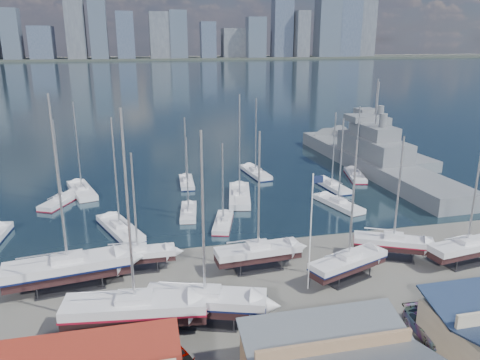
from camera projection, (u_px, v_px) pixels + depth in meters
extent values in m
plane|color=#605E59|center=(270.00, 281.00, 48.77)|extent=(1400.00, 1400.00, 0.00)
cube|color=#1B313F|center=(148.00, 75.00, 338.06)|extent=(1400.00, 600.00, 0.40)
cube|color=#2D332D|center=(139.00, 59.00, 580.28)|extent=(1400.00, 80.00, 2.20)
cube|color=#3D4756|center=(11.00, 34.00, 534.17)|extent=(19.55, 21.83, 55.97)
cube|color=#475166|center=(42.00, 43.00, 549.36)|extent=(26.03, 30.49, 37.14)
cube|color=#595E66|center=(75.00, 20.00, 539.88)|extent=(21.60, 16.58, 87.63)
cube|color=#3D4756|center=(99.00, 29.00, 549.61)|extent=(19.42, 28.42, 67.60)
cube|color=#475166|center=(125.00, 35.00, 561.09)|extent=(20.24, 23.80, 54.09)
cube|color=#595E66|center=(160.00, 35.00, 566.84)|extent=(24.62, 19.72, 54.00)
cube|color=#3D4756|center=(178.00, 34.00, 569.61)|extent=(20.75, 17.93, 55.97)
cube|color=#475166|center=(208.00, 40.00, 577.75)|extent=(18.36, 16.25, 43.03)
cube|color=#595E66|center=(233.00, 43.00, 604.23)|extent=(28.49, 22.03, 35.69)
cube|color=#3D4756|center=(256.00, 37.00, 591.19)|extent=(23.34, 17.87, 49.11)
cube|color=#475166|center=(282.00, 27.00, 609.62)|extent=(25.35, 19.79, 75.95)
cube|color=#595E66|center=(301.00, 34.00, 611.22)|extent=(17.00, 27.45, 57.67)
cube|color=#3D4756|center=(328.00, 15.00, 612.17)|extent=(29.28, 24.05, 106.04)
cube|color=#475166|center=(347.00, 28.00, 632.44)|extent=(30.82, 28.37, 74.41)
cube|color=#595E66|center=(366.00, 27.00, 640.14)|extent=(21.74, 17.03, 77.48)
cube|color=#53575F|center=(336.00, 346.00, 32.83)|extent=(12.60, 8.40, 1.27)
cube|color=#2D2D33|center=(71.00, 287.00, 47.52)|extent=(7.07, 4.01, 0.16)
cube|color=black|center=(69.00, 273.00, 47.05)|extent=(12.47, 4.65, 0.97)
cube|color=silver|center=(68.00, 264.00, 46.77)|extent=(12.54, 5.15, 0.97)
cube|color=#0B133A|center=(68.00, 268.00, 46.90)|extent=(12.67, 5.20, 0.19)
cube|color=silver|center=(67.00, 257.00, 46.56)|extent=(3.31, 2.47, 0.50)
cylinder|color=#B2B2B7|center=(58.00, 181.00, 44.26)|extent=(0.22, 0.22, 16.43)
cube|color=#2D2D33|center=(137.00, 331.00, 40.40)|extent=(6.93, 3.84, 0.16)
cube|color=black|center=(136.00, 314.00, 39.94)|extent=(12.27, 4.36, 0.96)
cube|color=silver|center=(135.00, 304.00, 39.66)|extent=(12.33, 4.85, 0.96)
cube|color=maroon|center=(135.00, 309.00, 39.79)|extent=(12.45, 4.90, 0.19)
cube|color=silver|center=(134.00, 297.00, 39.45)|extent=(3.23, 2.38, 0.50)
cylinder|color=#B2B2B7|center=(128.00, 210.00, 37.19)|extent=(0.22, 0.22, 16.20)
cube|color=#2D2D33|center=(139.00, 270.00, 51.08)|extent=(4.40, 2.06, 0.16)
cube|color=black|center=(138.00, 258.00, 50.66)|extent=(7.99, 1.99, 0.64)
cube|color=silver|center=(138.00, 252.00, 50.48)|extent=(7.99, 2.32, 0.64)
cube|color=silver|center=(137.00, 248.00, 50.32)|extent=(2.01, 1.36, 0.50)
cylinder|color=#B2B2B7|center=(134.00, 203.00, 48.84)|extent=(0.22, 0.22, 10.75)
cube|color=#2D2D33|center=(206.00, 322.00, 41.70)|extent=(6.45, 4.45, 0.16)
cube|color=black|center=(205.00, 306.00, 41.25)|extent=(10.97, 5.86, 0.86)
cube|color=silver|center=(205.00, 298.00, 41.00)|extent=(11.11, 6.28, 0.86)
cube|color=#0B133A|center=(205.00, 302.00, 41.12)|extent=(11.22, 6.35, 0.17)
cube|color=silver|center=(205.00, 291.00, 40.81)|extent=(3.12, 2.57, 0.50)
cylinder|color=#B2B2B7|center=(203.00, 216.00, 38.79)|extent=(0.22, 0.22, 14.47)
cube|color=#2D2D33|center=(258.00, 268.00, 51.39)|extent=(5.32, 2.75, 0.16)
cube|color=black|center=(258.00, 256.00, 50.96)|extent=(9.52, 2.93, 0.75)
cube|color=silver|center=(258.00, 250.00, 50.74)|extent=(9.55, 3.33, 0.75)
cube|color=silver|center=(258.00, 244.00, 50.56)|extent=(2.46, 1.75, 0.50)
cylinder|color=#B2B2B7|center=(259.00, 191.00, 48.80)|extent=(0.22, 0.22, 12.67)
cube|color=#2D2D33|center=(347.00, 279.00, 49.13)|extent=(5.50, 3.92, 0.16)
cube|color=black|center=(348.00, 266.00, 48.70)|extent=(9.29, 5.25, 0.73)
cube|color=silver|center=(349.00, 260.00, 48.49)|extent=(9.42, 5.61, 0.73)
cube|color=#0B133A|center=(348.00, 263.00, 48.59)|extent=(9.52, 5.66, 0.15)
cube|color=silver|center=(349.00, 254.00, 48.32)|extent=(2.67, 2.24, 0.50)
cylinder|color=#B2B2B7|center=(353.00, 200.00, 46.61)|extent=(0.22, 0.22, 12.30)
cube|color=#2D2D33|center=(392.00, 258.00, 53.90)|extent=(5.26, 4.06, 0.16)
cube|color=black|center=(393.00, 246.00, 53.47)|extent=(8.73, 5.66, 0.70)
cube|color=silver|center=(393.00, 240.00, 53.27)|extent=(8.89, 5.99, 0.70)
cube|color=maroon|center=(393.00, 243.00, 53.36)|extent=(8.98, 6.05, 0.14)
cube|color=silver|center=(394.00, 236.00, 53.10)|extent=(2.59, 2.26, 0.50)
cylinder|color=#B2B2B7|center=(399.00, 189.00, 51.48)|extent=(0.22, 0.22, 11.74)
cube|color=#2D2D33|center=(464.00, 263.00, 52.55)|extent=(5.31, 3.03, 0.16)
cube|color=black|center=(466.00, 251.00, 52.12)|extent=(9.36, 3.53, 0.73)
cube|color=silver|center=(467.00, 245.00, 51.91)|extent=(9.42, 3.91, 0.73)
cube|color=silver|center=(468.00, 240.00, 51.73)|extent=(2.49, 1.86, 0.50)
cylinder|color=#B2B2B7|center=(476.00, 189.00, 50.02)|extent=(0.22, 0.22, 12.33)
cube|color=black|center=(62.00, 204.00, 72.23)|extent=(5.93, 8.99, 0.72)
cube|color=silver|center=(62.00, 200.00, 72.03)|extent=(6.27, 9.16, 0.72)
cube|color=maroon|center=(62.00, 202.00, 72.12)|extent=(6.33, 9.25, 0.14)
cube|color=silver|center=(62.00, 196.00, 71.85)|extent=(2.35, 2.68, 0.50)
cylinder|color=#B2B2B7|center=(57.00, 160.00, 70.17)|extent=(0.22, 0.22, 12.13)
cube|color=black|center=(82.00, 195.00, 76.68)|extent=(5.34, 10.67, 0.83)
cube|color=silver|center=(82.00, 190.00, 76.44)|extent=(5.76, 10.79, 0.83)
cube|color=silver|center=(82.00, 186.00, 76.25)|extent=(2.42, 2.99, 0.50)
cylinder|color=#B2B2B7|center=(77.00, 146.00, 74.30)|extent=(0.22, 0.22, 14.03)
cube|color=black|center=(120.00, 234.00, 61.41)|extent=(6.11, 10.66, 0.84)
cube|color=silver|center=(120.00, 228.00, 61.17)|extent=(6.52, 10.82, 0.84)
cube|color=#0B133A|center=(120.00, 231.00, 61.28)|extent=(6.58, 10.93, 0.17)
cube|color=silver|center=(119.00, 223.00, 60.98)|extent=(2.59, 3.08, 0.50)
cylinder|color=#B2B2B7|center=(115.00, 173.00, 59.01)|extent=(0.22, 0.22, 14.14)
cube|color=black|center=(189.00, 216.00, 67.40)|extent=(3.01, 8.05, 0.63)
cube|color=silver|center=(189.00, 212.00, 67.22)|extent=(3.33, 8.10, 0.63)
cube|color=silver|center=(188.00, 208.00, 67.06)|extent=(1.59, 2.14, 0.50)
cylinder|color=#B2B2B7|center=(187.00, 174.00, 65.60)|extent=(0.22, 0.22, 10.61)
cube|color=black|center=(187.00, 186.00, 81.39)|extent=(2.38, 8.20, 0.65)
cube|color=silver|center=(187.00, 182.00, 81.20)|extent=(2.72, 8.21, 0.65)
cube|color=#0B133A|center=(187.00, 184.00, 81.29)|extent=(2.74, 8.30, 0.13)
cube|color=silver|center=(187.00, 179.00, 81.04)|extent=(1.47, 2.10, 0.50)
cylinder|color=#B2B2B7|center=(185.00, 150.00, 79.53)|extent=(0.22, 0.22, 10.94)
cube|color=black|center=(223.00, 227.00, 63.61)|extent=(4.05, 8.11, 0.63)
cube|color=silver|center=(223.00, 222.00, 63.43)|extent=(4.37, 8.20, 0.63)
cube|color=maroon|center=(223.00, 224.00, 63.51)|extent=(4.42, 8.28, 0.13)
cube|color=silver|center=(223.00, 218.00, 63.27)|extent=(1.84, 2.27, 0.50)
cylinder|color=#B2B2B7|center=(223.00, 182.00, 61.80)|extent=(0.22, 0.22, 10.66)
cube|color=black|center=(240.00, 201.00, 74.07)|extent=(5.07, 11.72, 0.91)
cube|color=silver|center=(240.00, 195.00, 73.81)|extent=(5.54, 11.82, 0.91)
cube|color=silver|center=(240.00, 191.00, 73.61)|extent=(2.48, 3.19, 0.50)
cylinder|color=#B2B2B7|center=(239.00, 145.00, 71.46)|extent=(0.22, 0.22, 15.39)
cube|color=black|center=(255.00, 176.00, 87.18)|extent=(3.56, 10.09, 0.79)
cube|color=silver|center=(255.00, 172.00, 86.95)|extent=(3.97, 10.14, 0.79)
cube|color=#0B133A|center=(255.00, 174.00, 87.06)|extent=(4.01, 10.24, 0.16)
cube|color=silver|center=(256.00, 169.00, 86.77)|extent=(1.95, 2.65, 0.50)
cylinder|color=#B2B2B7|center=(256.00, 135.00, 84.92)|extent=(0.22, 0.22, 13.33)
cube|color=black|center=(338.00, 208.00, 70.71)|extent=(4.50, 9.57, 0.75)
cube|color=silver|center=(338.00, 203.00, 70.50)|extent=(4.87, 9.67, 0.75)
cube|color=silver|center=(339.00, 200.00, 70.32)|extent=(2.10, 2.65, 0.50)
cylinder|color=#B2B2B7|center=(341.00, 161.00, 68.58)|extent=(0.22, 0.22, 12.58)
cube|color=black|center=(331.00, 189.00, 79.45)|extent=(3.09, 9.12, 0.72)
cube|color=silver|center=(332.00, 185.00, 79.25)|extent=(3.47, 9.16, 0.72)
cube|color=#0B133A|center=(332.00, 187.00, 79.34)|extent=(3.50, 9.25, 0.14)
cube|color=silver|center=(332.00, 182.00, 79.07)|extent=(1.74, 2.39, 0.50)
cylinder|color=#B2B2B7|center=(334.00, 149.00, 77.40)|extent=(0.22, 0.22, 12.07)
cube|color=black|center=(355.00, 179.00, 85.51)|extent=(4.31, 9.24, 0.72)
cube|color=silver|center=(355.00, 175.00, 85.30)|extent=(4.67, 9.33, 0.72)
cube|color=maroon|center=(355.00, 177.00, 85.40)|extent=(4.72, 9.42, 0.14)
cube|color=silver|center=(355.00, 172.00, 85.13)|extent=(2.02, 2.55, 0.50)
cylinder|color=#B2B2B7|center=(358.00, 141.00, 83.45)|extent=(0.22, 0.22, 12.13)
cube|color=slate|center=(372.00, 167.00, 90.42)|extent=(9.60, 50.96, 4.57)
cube|color=slate|center=(374.00, 147.00, 89.25)|extent=(7.01, 17.94, 3.60)
cube|color=slate|center=(375.00, 131.00, 88.38)|extent=(5.17, 10.29, 2.40)
cube|color=slate|center=(362.00, 118.00, 92.59)|extent=(5.83, 5.24, 1.20)
cylinder|color=#B2B2B7|center=(377.00, 104.00, 86.88)|extent=(0.30, 0.30, 8.00)
cube|color=slate|center=(372.00, 150.00, 104.98)|extent=(8.87, 38.45, 3.43)
cube|color=slate|center=(373.00, 135.00, 103.96)|extent=(5.84, 13.66, 3.60)
cube|color=slate|center=(375.00, 121.00, 103.10)|extent=(4.21, 7.87, 2.40)
cube|color=slate|center=(366.00, 111.00, 106.10)|extent=(4.54, 4.11, 1.20)
cylinder|color=#B2B2B7|center=(377.00, 98.00, 101.60)|extent=(0.30, 0.30, 8.00)
imported|color=gray|center=(274.00, 343.00, 37.76)|extent=(4.40, 3.06, 1.38)
imported|color=gray|center=(357.00, 339.00, 38.31)|extent=(2.34, 4.90, 1.35)
imported|color=gray|center=(428.00, 327.00, 39.61)|extent=(2.52, 5.68, 1.62)
cylinder|color=white|center=(311.00, 233.00, 45.61)|extent=(0.12, 0.12, 12.14)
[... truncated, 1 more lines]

